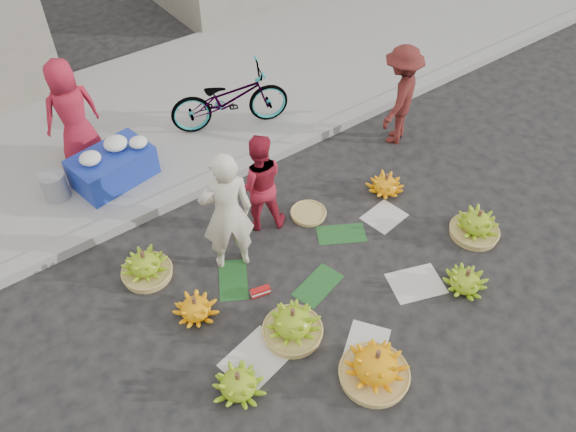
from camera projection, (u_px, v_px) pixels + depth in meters
ground at (314, 272)px, 7.11m from camera, size 80.00×80.00×0.00m
curb at (223, 176)px, 8.31m from camera, size 40.00×0.25×0.15m
sidewalk at (158, 112)px, 9.53m from camera, size 40.00×4.00×0.12m
newspaper_scatter at (356, 314)px, 6.65m from camera, size 3.20×1.80×0.00m
banana_leaves at (299, 265)px, 7.18m from camera, size 2.00×1.00×0.00m
banana_bunch_0 at (293, 324)px, 6.31m from camera, size 0.74×0.74×0.46m
banana_bunch_1 at (238, 383)px, 5.85m from camera, size 0.68×0.68×0.34m
banana_bunch_2 at (376, 366)px, 5.91m from camera, size 0.74×0.74×0.50m
banana_bunch_3 at (466, 280)px, 6.83m from camera, size 0.54×0.54×0.33m
banana_bunch_4 at (476, 224)px, 7.44m from camera, size 0.72×0.72×0.44m
banana_bunch_5 at (386, 184)px, 8.09m from camera, size 0.52×0.52×0.32m
banana_bunch_6 at (195, 308)px, 6.55m from camera, size 0.56×0.56×0.32m
banana_bunch_7 at (145, 266)px, 6.94m from camera, size 0.67×0.67×0.43m
basket_spare at (308, 214)px, 7.82m from camera, size 0.62×0.62×0.06m
incense_stack at (260, 291)px, 6.82m from camera, size 0.25×0.13×0.10m
vendor_cream at (227, 213)px, 6.61m from camera, size 0.74×0.61×1.75m
vendor_red at (258, 183)px, 7.23m from camera, size 0.87×0.80×1.44m
man_striped at (400, 96)px, 8.53m from camera, size 1.20×1.01×1.61m
flower_table at (113, 165)px, 8.01m from camera, size 1.21×0.88×0.64m
grey_bucket at (55, 186)px, 7.80m from camera, size 0.34×0.34×0.39m
flower_vendor at (71, 113)px, 7.99m from camera, size 0.81×0.54×1.62m
bicycle at (230, 99)px, 8.81m from camera, size 1.27×2.00×0.99m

